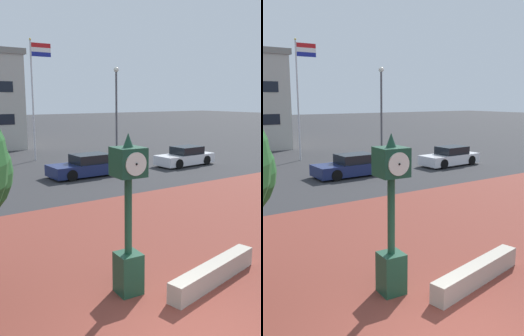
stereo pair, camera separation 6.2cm
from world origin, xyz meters
The scene contains 7 objects.
plaza_brick_paving centered at (0.00, 2.99, 0.00)m, with size 44.00×13.99×0.01m, color brown.
planter_wall centered at (2.10, 1.58, 0.25)m, with size 3.20×0.40×0.50m, color #ADA393.
street_clock centered at (0.07, 2.36, 1.84)m, with size 0.70×0.77×3.76m.
car_street_near centered at (5.78, 15.08, 0.57)m, with size 4.51×1.96×1.28m.
car_street_mid centered at (12.99, 14.56, 0.57)m, with size 4.28×1.95×1.28m.
flagpole_primary centered at (5.42, 22.25, 5.07)m, with size 1.57×0.14×8.63m.
street_lamp_post centered at (9.92, 18.43, 4.06)m, with size 0.36×0.36×6.64m.
Camera 1 is at (-4.55, -4.49, 4.49)m, focal length 40.68 mm.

